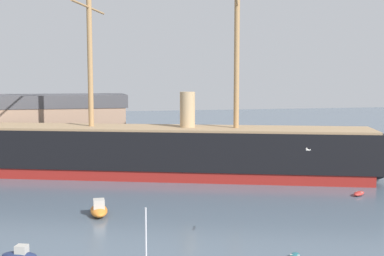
{
  "coord_description": "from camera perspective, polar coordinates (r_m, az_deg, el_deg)",
  "views": [
    {
      "loc": [
        -15.4,
        -18.53,
        15.05
      ],
      "look_at": [
        -1.39,
        40.91,
        8.77
      ],
      "focal_mm": 46.98,
      "sensor_mm": 36.0,
      "label": 1
    }
  ],
  "objects": [
    {
      "name": "motorboat_mid_left",
      "position": [
        44.82,
        -18.96,
        -13.46
      ],
      "size": [
        3.3,
        2.3,
        1.28
      ],
      "color": "#1E284C",
      "rests_on": "ground"
    },
    {
      "name": "sailboat_distant_centre",
      "position": [
        86.34,
        -1.69,
        -3.83
      ],
      "size": [
        4.67,
        2.57,
        5.83
      ],
      "color": "#B22D28",
      "rests_on": "ground"
    },
    {
      "name": "motorboat_alongside_bow",
      "position": [
        56.16,
        -10.52,
        -9.09
      ],
      "size": [
        1.84,
        4.39,
        1.84
      ],
      "color": "orange",
      "rests_on": "ground"
    },
    {
      "name": "dinghy_alongside_stern",
      "position": [
        67.53,
        18.42,
        -7.07
      ],
      "size": [
        2.42,
        2.1,
        0.54
      ],
      "color": "#B22D28",
      "rests_on": "ground"
    },
    {
      "name": "tall_ship",
      "position": [
        75.75,
        -3.35,
        -2.6
      ],
      "size": [
        72.55,
        31.37,
        36.35
      ],
      "color": "maroon",
      "rests_on": "ground"
    },
    {
      "name": "dinghy_far_right",
      "position": [
        86.4,
        19.8,
        -4.29
      ],
      "size": [
        2.74,
        2.63,
        0.62
      ],
      "color": "#7FB2D6",
      "rests_on": "ground"
    },
    {
      "name": "seagull_in_flight",
      "position": [
        41.19,
        13.03,
        -2.44
      ],
      "size": [
        0.52,
        1.34,
        0.14
      ],
      "color": "silver"
    },
    {
      "name": "dockside_warehouse_left",
      "position": [
        97.18,
        -20.65,
        0.09
      ],
      "size": [
        47.51,
        13.11,
        17.97
      ],
      "color": "#565659",
      "rests_on": "ground"
    }
  ]
}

